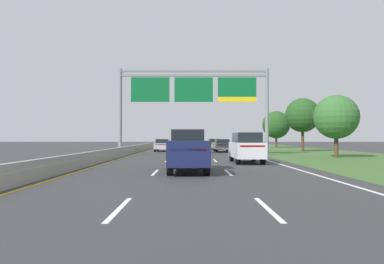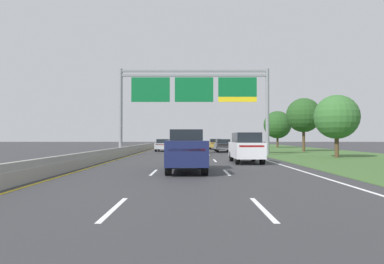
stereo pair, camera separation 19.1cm
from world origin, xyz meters
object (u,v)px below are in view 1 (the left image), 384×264
(car_silver_left_lane_sedan, at_px, (163,145))
(roadside_tree_far, at_px, (303,115))
(pickup_truck_navy, at_px, (188,151))
(car_white_right_lane_suv, at_px, (246,147))
(overhead_sign_gantry, at_px, (194,93))
(car_black_centre_lane_sedan, at_px, (191,147))
(car_grey_right_lane_sedan, at_px, (222,145))
(roadside_tree_mid, at_px, (336,117))
(roadside_tree_distant, at_px, (276,125))
(car_gold_right_lane_sedan, at_px, (214,144))

(car_silver_left_lane_sedan, xyz_separation_m, roadside_tree_far, (17.83, -0.99, 3.78))
(pickup_truck_navy, distance_m, car_white_right_lane_suv, 7.44)
(overhead_sign_gantry, bearing_deg, car_silver_left_lane_sedan, 110.73)
(roadside_tree_far, bearing_deg, car_white_right_lane_suv, -117.82)
(car_black_centre_lane_sedan, relative_size, car_grey_right_lane_sedan, 1.00)
(roadside_tree_mid, relative_size, roadside_tree_far, 0.82)
(pickup_truck_navy, relative_size, car_silver_left_lane_sedan, 1.23)
(roadside_tree_far, relative_size, roadside_tree_distant, 1.06)
(pickup_truck_navy, distance_m, car_gold_right_lane_sedan, 34.47)
(roadside_tree_far, distance_m, roadside_tree_distant, 16.61)
(roadside_tree_far, bearing_deg, car_gold_right_lane_sedan, 141.66)
(car_black_centre_lane_sedan, height_order, roadside_tree_far, roadside_tree_far)
(car_white_right_lane_suv, distance_m, roadside_tree_mid, 11.12)
(car_silver_left_lane_sedan, xyz_separation_m, car_gold_right_lane_sedan, (7.18, 7.44, 0.00))
(car_black_centre_lane_sedan, bearing_deg, car_silver_left_lane_sedan, 19.79)
(car_white_right_lane_suv, height_order, roadside_tree_far, roadside_tree_far)
(car_black_centre_lane_sedan, xyz_separation_m, roadside_tree_distant, (14.95, 26.24, 3.18))
(car_grey_right_lane_sedan, bearing_deg, car_black_centre_lane_sedan, 155.02)
(car_black_centre_lane_sedan, xyz_separation_m, car_silver_left_lane_sedan, (-3.64, 10.64, 0.00))
(car_silver_left_lane_sedan, bearing_deg, roadside_tree_mid, -130.27)
(car_grey_right_lane_sedan, distance_m, roadside_tree_far, 11.03)
(car_black_centre_lane_sedan, distance_m, car_white_right_lane_suv, 10.68)
(overhead_sign_gantry, xyz_separation_m, pickup_truck_navy, (-0.50, -16.53, -5.10))
(car_gold_right_lane_sedan, bearing_deg, car_white_right_lane_suv, 179.67)
(overhead_sign_gantry, distance_m, roadside_tree_far, 16.83)
(car_silver_left_lane_sedan, xyz_separation_m, car_grey_right_lane_sedan, (7.50, -1.91, 0.00))
(roadside_tree_distant, bearing_deg, car_gold_right_lane_sedan, -144.44)
(overhead_sign_gantry, xyz_separation_m, roadside_tree_far, (13.93, 9.31, -1.58))
(car_gold_right_lane_sedan, bearing_deg, roadside_tree_mid, -158.09)
(car_gold_right_lane_sedan, height_order, roadside_tree_far, roadside_tree_far)
(overhead_sign_gantry, height_order, roadside_tree_mid, overhead_sign_gantry)
(pickup_truck_navy, relative_size, roadside_tree_far, 0.80)
(car_grey_right_lane_sedan, relative_size, car_gold_right_lane_sedan, 1.00)
(roadside_tree_far, bearing_deg, overhead_sign_gantry, -146.24)
(car_black_centre_lane_sedan, bearing_deg, car_grey_right_lane_sedan, -22.95)
(roadside_tree_far, xyz_separation_m, roadside_tree_distant, (0.76, 16.58, -0.60))
(car_gold_right_lane_sedan, bearing_deg, roadside_tree_far, -129.28)
(pickup_truck_navy, xyz_separation_m, car_grey_right_lane_sedan, (4.11, 24.91, -0.26))
(roadside_tree_far, bearing_deg, car_grey_right_lane_sedan, -174.88)
(pickup_truck_navy, xyz_separation_m, car_gold_right_lane_sedan, (3.78, 34.26, -0.26))
(pickup_truck_navy, relative_size, roadside_tree_mid, 0.98)
(overhead_sign_gantry, relative_size, roadside_tree_distant, 2.36)
(pickup_truck_navy, xyz_separation_m, roadside_tree_mid, (13.01, 12.36, 2.50))
(overhead_sign_gantry, relative_size, roadside_tree_mid, 2.73)
(pickup_truck_navy, height_order, car_white_right_lane_suv, pickup_truck_navy)
(roadside_tree_far, bearing_deg, roadside_tree_mid, -96.03)
(overhead_sign_gantry, bearing_deg, car_gold_right_lane_sedan, 79.53)
(car_white_right_lane_suv, distance_m, car_gold_right_lane_sedan, 28.05)
(car_white_right_lane_suv, height_order, roadside_tree_mid, roadside_tree_mid)
(pickup_truck_navy, bearing_deg, car_grey_right_lane_sedan, -10.64)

